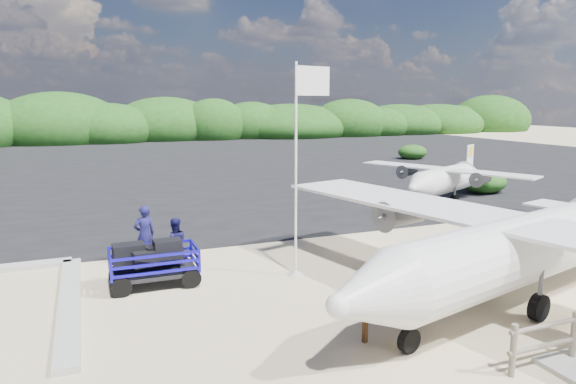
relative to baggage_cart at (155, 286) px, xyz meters
The scene contains 9 objects.
ground 3.19m from the baggage_cart, 41.34° to the right, with size 160.00×160.00×0.00m, color beige.
asphalt_apron 28.00m from the baggage_cart, 85.09° to the left, with size 90.00×50.00×0.04m, color #B2B2B2, non-canonical shape.
vegetation_band 52.95m from the baggage_cart, 87.41° to the left, with size 124.00×8.00×4.40m, color #B2B2B2, non-canonical shape.
baggage_cart is the anchor object (origin of this frame).
flagpole 3.91m from the baggage_cart, ahead, with size 1.19×0.50×5.96m, color white, non-canonical shape.
signboard 6.44m from the baggage_cart, 47.80° to the right, with size 1.71×0.16×1.41m, color #533217, non-canonical shape.
crew_a 2.28m from the baggage_cart, 89.88° to the left, with size 0.66×0.43×1.81m, color #15144D.
crew_b 1.54m from the baggage_cart, 55.68° to the left, with size 0.77×0.60×1.58m, color #15144D.
aircraft_large 23.44m from the baggage_cart, 47.90° to the left, with size 14.40×14.40×4.32m, color #B2B2B2, non-canonical shape.
Camera 1 is at (-3.94, -11.46, 4.93)m, focal length 32.00 mm.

